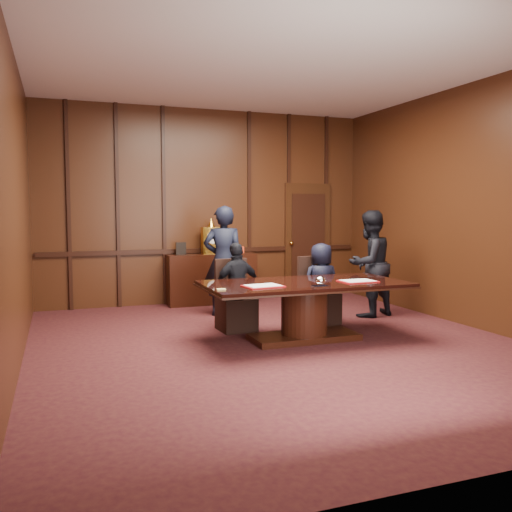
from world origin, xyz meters
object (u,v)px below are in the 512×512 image
(signatory_left, at_px, (237,287))
(witness_left, at_px, (224,261))
(conference_table, at_px, (304,301))
(sideboard, at_px, (212,277))
(signatory_right, at_px, (321,284))
(witness_right, at_px, (370,264))

(signatory_left, xyz_separation_m, witness_left, (0.15, 1.16, 0.26))
(conference_table, bearing_deg, signatory_left, 129.09)
(sideboard, bearing_deg, conference_table, -82.74)
(sideboard, xyz_separation_m, signatory_right, (1.04, -2.28, 0.12))
(conference_table, height_order, signatory_left, signatory_left)
(signatory_left, bearing_deg, sideboard, -105.82)
(sideboard, height_order, signatory_right, sideboard)
(sideboard, distance_m, witness_left, 1.18)
(conference_table, height_order, witness_left, witness_left)
(witness_left, xyz_separation_m, witness_right, (2.15, -0.88, -0.04))
(conference_table, relative_size, witness_left, 1.49)
(signatory_right, relative_size, witness_right, 0.72)
(signatory_left, height_order, witness_left, witness_left)
(signatory_right, height_order, witness_right, witness_right)
(conference_table, relative_size, signatory_right, 2.17)
(conference_table, distance_m, witness_right, 2.00)
(witness_left, relative_size, witness_right, 1.04)
(witness_right, bearing_deg, witness_left, -37.99)
(signatory_right, bearing_deg, witness_right, -162.82)
(conference_table, distance_m, witness_left, 2.06)
(signatory_left, relative_size, witness_right, 0.74)
(conference_table, relative_size, signatory_left, 2.11)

